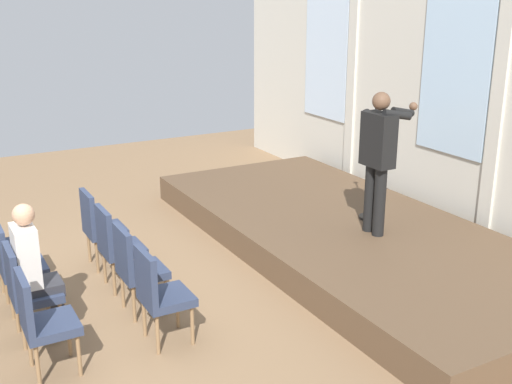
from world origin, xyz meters
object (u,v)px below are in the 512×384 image
Objects in this scene: chair_r1_c0 at (5,240)px; audience_r1_c2 at (33,265)px; chair_r1_c1 at (15,262)px; chair_r0_c1 at (115,243)px; chair_r1_c2 at (26,287)px; chair_r1_c3 at (41,318)px; chair_r0_c0 at (99,224)px; chair_r0_c3 at (158,291)px; speaker at (378,153)px; chair_r0_c2 at (135,265)px; mic_stand at (371,193)px.

audience_r1_c2 reaches higher than chair_r1_c0.
chair_r1_c1 is 0.70m from audience_r1_c2.
chair_r0_c1 is 0.70× the size of audience_r1_c2.
chair_r1_c3 is (0.66, 0.00, 0.00)m from chair_r1_c2.
chair_r1_c1 is at bearing -57.67° from chair_r0_c0.
chair_r1_c0 is at bearing 180.00° from chair_r1_c3.
chair_r1_c0 is at bearing -152.23° from chair_r0_c3.
chair_r1_c2 is (0.66, 0.00, 0.00)m from chair_r1_c1.
chair_r0_c3 is (1.99, 0.00, 0.00)m from chair_r0_c0.
chair_r1_c3 is (0.00, -1.05, 0.00)m from chair_r0_c3.
chair_r0_c3 is 0.70× the size of audience_r1_c2.
speaker is 3.17m from chair_r0_c1.
chair_r0_c3 is (0.66, 0.00, 0.00)m from chair_r0_c2.
chair_r0_c0 is 1.00× the size of chair_r1_c1.
chair_r1_c2 is 0.66m from chair_r1_c3.
chair_r1_c3 is (1.33, -1.05, 0.00)m from chair_r0_c1.
chair_r0_c0 is 1.00× the size of chair_r1_c3.
mic_stand is at bearing 94.27° from chair_r1_c2.
chair_r1_c0 is at bearing -176.53° from audience_r1_c2.
chair_r0_c3 is at bearing 38.31° from chair_r1_c1.
mic_stand is 3.27m from chair_r0_c1.
chair_r1_c2 is 1.00× the size of chair_r1_c3.
chair_r1_c2 is (-0.10, -4.02, -0.81)m from speaker.
mic_stand is 1.65× the size of chair_r1_c2.
speaker is 3.99m from audience_r1_c2.
chair_r0_c0 is 1.99m from chair_r0_c3.
mic_stand is 4.41m from chair_r1_c0.
chair_r0_c0 is at bearing 90.00° from chair_r1_c0.
chair_r1_c0 and chair_r1_c2 have the same top height.
chair_r0_c1 is 1.05m from chair_r1_c1.
chair_r1_c1 is at bearing -90.00° from chair_r0_c1.
chair_r1_c1 is (0.00, -1.05, 0.00)m from chair_r0_c1.
chair_r0_c1 is at bearing 122.33° from chair_r1_c2.
chair_r0_c1 is at bearing 124.43° from audience_r1_c2.
chair_r0_c1 is at bearing -104.44° from speaker.
chair_r0_c0 is (-1.43, -2.97, -0.81)m from speaker.
audience_r1_c2 is (0.32, -4.21, 0.05)m from mic_stand.
chair_r0_c3 is at bearing 0.00° from chair_r0_c2.
speaker is 1.27× the size of audience_r1_c2.
chair_r1_c3 is at bearing 0.00° from chair_r1_c1.
chair_r0_c3 is at bearing 57.67° from chair_r1_c2.
chair_r1_c0 is at bearing 180.00° from chair_r1_c1.
chair_r0_c2 is at bearing 0.00° from chair_r0_c1.
chair_r1_c3 is (0.98, -4.29, -0.16)m from mic_stand.
chair_r1_c2 is at bearing 0.00° from chair_r1_c0.
speaker is at bearing 79.22° from chair_r1_c1.
chair_r0_c2 is (0.66, 0.00, 0.00)m from chair_r0_c1.
mic_stand reaches higher than audience_r1_c2.
chair_r1_c1 is at bearing 180.00° from chair_r1_c3.
speaker is 1.82× the size of chair_r1_c2.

